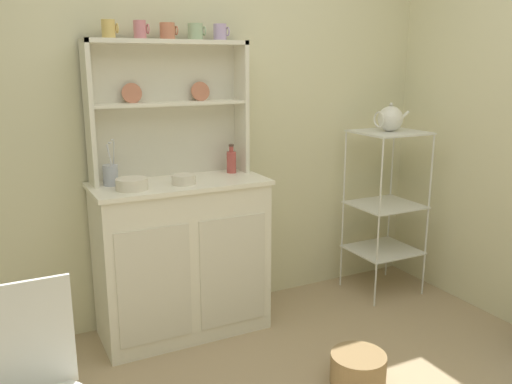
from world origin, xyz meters
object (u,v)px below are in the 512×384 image
Objects in this scene: bakers_rack at (386,195)px; porcelain_teapot at (390,119)px; cup_gold_0 at (109,29)px; jam_bottle at (231,161)px; hutch_cabinet at (182,256)px; utensil_jar at (111,174)px; floor_basket at (358,369)px; bowl_mixing_large at (132,184)px; hutch_shelf_unit at (167,99)px.

porcelain_teapot is (-0.00, 0.00, 0.51)m from bakers_rack.
cup_gold_0 is 0.54× the size of jam_bottle.
porcelain_teapot is (1.41, -0.07, 0.73)m from hutch_cabinet.
utensil_jar is (-0.36, 0.08, 0.50)m from hutch_cabinet.
cup_gold_0 reaches higher than floor_basket.
jam_bottle is 1.09m from porcelain_teapot.
cup_gold_0 is at bearing 158.31° from hutch_cabinet.
porcelain_teapot is (1.05, -0.16, 0.22)m from jam_bottle.
porcelain_teapot is at bearing -4.83° from utensil_jar.
bowl_mixing_large is at bearing 136.36° from floor_basket.
hutch_shelf_unit is 0.81× the size of bakers_rack.
cup_gold_0 is 1.81m from porcelain_teapot.
bowl_mixing_large reaches higher than hutch_cabinet.
bakers_rack is 11.89× the size of cup_gold_0.
porcelain_teapot is at bearing -8.54° from jam_bottle.
hutch_shelf_unit reaches higher than porcelain_teapot.
floor_basket is 1.61m from porcelain_teapot.
floor_basket is at bearing -76.99° from jam_bottle.
porcelain_teapot is (1.77, -0.15, 0.23)m from utensil_jar.
utensil_jar is at bearing 167.75° from hutch_cabinet.
cup_gold_0 is 0.56× the size of bowl_mixing_large.
bakers_rack is 6.47× the size of jam_bottle.
hutch_cabinet is at bearing 177.08° from porcelain_teapot.
utensil_jar is 0.98× the size of porcelain_teapot.
bowl_mixing_large is at bearing -82.34° from cup_gold_0.
hutch_shelf_unit reaches higher than jam_bottle.
bowl_mixing_large is 0.17m from utensil_jar.
bakers_rack is at bearing -9.48° from hutch_shelf_unit.
jam_bottle is at bearing 103.01° from floor_basket.
floor_basket is 1.62m from utensil_jar.
hutch_cabinet is at bearing 177.08° from bakers_rack.
bakers_rack is at bearing 44.90° from floor_basket.
jam_bottle reaches higher than floor_basket.
porcelain_teapot reaches higher than jam_bottle.
hutch_cabinet is 3.53× the size of floor_basket.
porcelain_teapot is (1.69, 0.00, 0.26)m from bowl_mixing_large.
hutch_shelf_unit is 1.75m from floor_basket.
floor_basket is at bearing -135.10° from bakers_rack.
utensil_jar is (-0.71, -0.01, -0.01)m from jam_bottle.
utensil_jar is at bearing 133.93° from floor_basket.
jam_bottle is (0.64, 0.16, 0.04)m from bowl_mixing_large.
bakers_rack is 0.51m from porcelain_teapot.
cup_gold_0 is 0.75m from utensil_jar.
hutch_shelf_unit is 3.55× the size of porcelain_teapot.
utensil_jar is (-0.05, -0.05, -0.75)m from cup_gold_0.
bakers_rack is at bearing -4.83° from utensil_jar.
hutch_shelf_unit is 5.26× the size of jam_bottle.
bakers_rack is 2.01m from cup_gold_0.
bakers_rack is at bearing -6.45° from cup_gold_0.
floor_basket is at bearing -43.64° from bowl_mixing_large.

